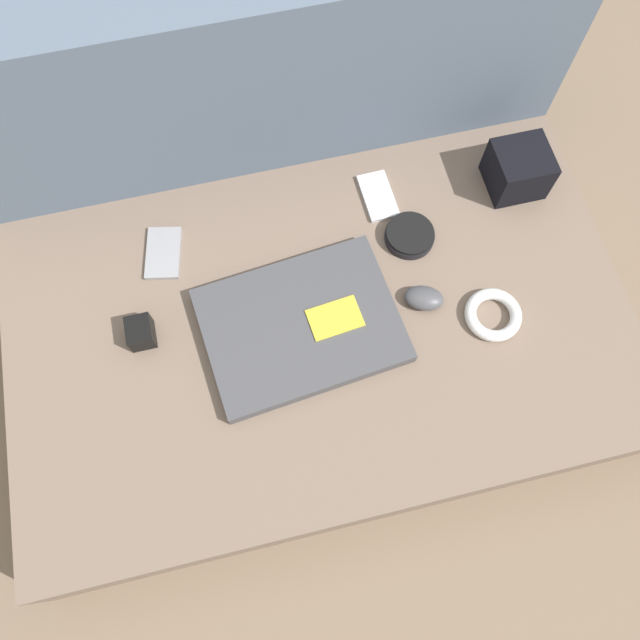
{
  "coord_description": "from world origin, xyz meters",
  "views": [
    {
      "loc": [
        -0.09,
        -0.38,
        1.17
      ],
      "look_at": [
        0.0,
        0.0,
        0.17
      ],
      "focal_mm": 35.0,
      "sensor_mm": 36.0,
      "label": 1
    }
  ],
  "objects_px": {
    "phone_silver": "(163,253)",
    "charger_brick": "(141,332)",
    "computer_mouse": "(424,299)",
    "speaker_puck": "(410,235)",
    "phone_black": "(378,196)",
    "laptop": "(301,325)",
    "camera_pouch": "(518,169)"
  },
  "relations": [
    {
      "from": "computer_mouse",
      "to": "phone_silver",
      "type": "relative_size",
      "value": 0.72
    },
    {
      "from": "laptop",
      "to": "phone_black",
      "type": "relative_size",
      "value": 3.4
    },
    {
      "from": "phone_black",
      "to": "phone_silver",
      "type": "bearing_deg",
      "value": -178.12
    },
    {
      "from": "charger_brick",
      "to": "phone_silver",
      "type": "bearing_deg",
      "value": 69.42
    },
    {
      "from": "computer_mouse",
      "to": "phone_black",
      "type": "height_order",
      "value": "computer_mouse"
    },
    {
      "from": "computer_mouse",
      "to": "phone_black",
      "type": "relative_size",
      "value": 0.78
    },
    {
      "from": "laptop",
      "to": "phone_silver",
      "type": "height_order",
      "value": "laptop"
    },
    {
      "from": "speaker_puck",
      "to": "camera_pouch",
      "type": "distance_m",
      "value": 0.24
    },
    {
      "from": "charger_brick",
      "to": "phone_black",
      "type": "bearing_deg",
      "value": 20.7
    },
    {
      "from": "speaker_puck",
      "to": "phone_black",
      "type": "xyz_separation_m",
      "value": [
        -0.03,
        0.1,
        -0.01
      ]
    },
    {
      "from": "phone_black",
      "to": "computer_mouse",
      "type": "bearing_deg",
      "value": -86.52
    },
    {
      "from": "phone_black",
      "to": "speaker_puck",
      "type": "bearing_deg",
      "value": -73.26
    },
    {
      "from": "computer_mouse",
      "to": "speaker_puck",
      "type": "relative_size",
      "value": 0.89
    },
    {
      "from": "phone_black",
      "to": "camera_pouch",
      "type": "distance_m",
      "value": 0.26
    },
    {
      "from": "computer_mouse",
      "to": "phone_silver",
      "type": "xyz_separation_m",
      "value": [
        -0.44,
        0.2,
        -0.01
      ]
    },
    {
      "from": "laptop",
      "to": "computer_mouse",
      "type": "height_order",
      "value": "same"
    },
    {
      "from": "phone_silver",
      "to": "phone_black",
      "type": "xyz_separation_m",
      "value": [
        0.42,
        0.03,
        -0.0
      ]
    },
    {
      "from": "computer_mouse",
      "to": "speaker_puck",
      "type": "xyz_separation_m",
      "value": [
        0.01,
        0.13,
        -0.0
      ]
    },
    {
      "from": "phone_black",
      "to": "charger_brick",
      "type": "distance_m",
      "value": 0.51
    },
    {
      "from": "laptop",
      "to": "speaker_puck",
      "type": "height_order",
      "value": "laptop"
    },
    {
      "from": "laptop",
      "to": "phone_black",
      "type": "xyz_separation_m",
      "value": [
        0.2,
        0.23,
        -0.01
      ]
    },
    {
      "from": "phone_silver",
      "to": "speaker_puck",
      "type": "bearing_deg",
      "value": 2.66
    },
    {
      "from": "computer_mouse",
      "to": "speaker_puck",
      "type": "distance_m",
      "value": 0.13
    },
    {
      "from": "phone_silver",
      "to": "charger_brick",
      "type": "xyz_separation_m",
      "value": [
        -0.06,
        -0.15,
        0.02
      ]
    },
    {
      "from": "computer_mouse",
      "to": "phone_black",
      "type": "bearing_deg",
      "value": 117.54
    },
    {
      "from": "phone_silver",
      "to": "phone_black",
      "type": "distance_m",
      "value": 0.42
    },
    {
      "from": "computer_mouse",
      "to": "phone_silver",
      "type": "distance_m",
      "value": 0.48
    },
    {
      "from": "laptop",
      "to": "phone_silver",
      "type": "distance_m",
      "value": 0.29
    },
    {
      "from": "speaker_puck",
      "to": "laptop",
      "type": "bearing_deg",
      "value": -151.41
    },
    {
      "from": "charger_brick",
      "to": "camera_pouch",
      "type": "bearing_deg",
      "value": 11.6
    },
    {
      "from": "laptop",
      "to": "phone_silver",
      "type": "relative_size",
      "value": 3.12
    },
    {
      "from": "laptop",
      "to": "speaker_puck",
      "type": "xyz_separation_m",
      "value": [
        0.23,
        0.13,
        -0.0
      ]
    }
  ]
}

